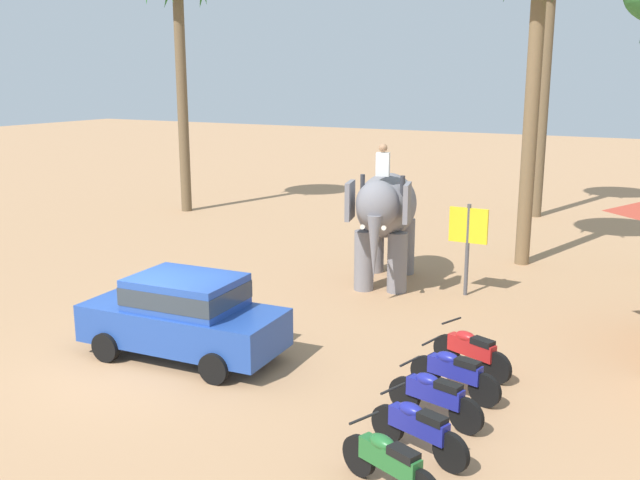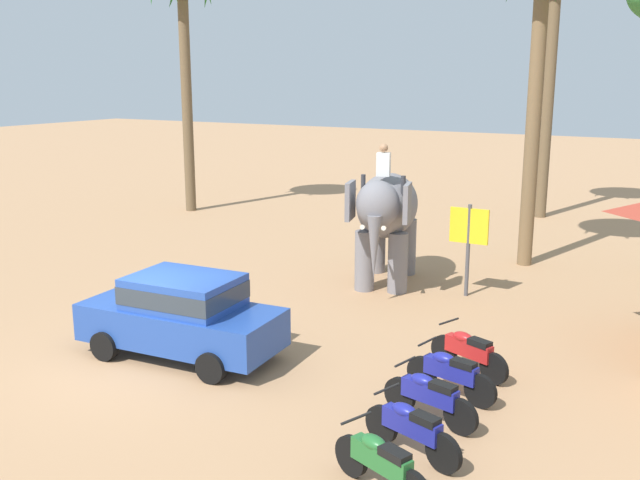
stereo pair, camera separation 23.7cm
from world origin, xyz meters
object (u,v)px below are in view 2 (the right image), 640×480
at_px(elephant_with_mahout, 386,212).
at_px(motorcycle_mid_row, 429,396).
at_px(motorcycle_far_in_row, 468,351).
at_px(motorcycle_second_in_row, 411,428).
at_px(signboard_yellow, 469,232).
at_px(car_sedan_foreground, 182,313).
at_px(motorcycle_fourth_in_row, 450,373).
at_px(motorcycle_nearest_camera, 381,462).

xyz_separation_m(elephant_with_mahout, motorcycle_mid_row, (3.93, -7.01, -1.53)).
distance_m(elephant_with_mahout, motorcycle_far_in_row, 6.35).
distance_m(motorcycle_second_in_row, motorcycle_mid_row, 1.17).
xyz_separation_m(elephant_with_mahout, signboard_yellow, (2.29, 0.04, -0.30)).
distance_m(motorcycle_mid_row, motorcycle_far_in_row, 2.22).
height_order(car_sedan_foreground, elephant_with_mahout, elephant_with_mahout).
bearing_deg(motorcycle_fourth_in_row, car_sedan_foreground, -171.51).
distance_m(elephant_with_mahout, signboard_yellow, 2.31).
bearing_deg(motorcycle_mid_row, motorcycle_nearest_camera, -85.96).
height_order(motorcycle_far_in_row, signboard_yellow, signboard_yellow).
relative_size(car_sedan_foreground, motorcycle_nearest_camera, 2.45).
xyz_separation_m(elephant_with_mahout, motorcycle_second_in_row, (4.08, -8.17, -1.53)).
distance_m(car_sedan_foreground, motorcycle_nearest_camera, 6.10).
xyz_separation_m(elephant_with_mahout, motorcycle_far_in_row, (3.88, -4.79, -1.53)).
xyz_separation_m(motorcycle_nearest_camera, motorcycle_far_in_row, (-0.21, 4.50, 0.00)).
height_order(motorcycle_second_in_row, signboard_yellow, signboard_yellow).
bearing_deg(signboard_yellow, motorcycle_nearest_camera, -79.06).
xyz_separation_m(motorcycle_nearest_camera, motorcycle_mid_row, (-0.16, 2.27, 0.00)).
height_order(motorcycle_nearest_camera, motorcycle_far_in_row, same).
relative_size(motorcycle_fourth_in_row, motorcycle_far_in_row, 1.04).
distance_m(elephant_with_mahout, motorcycle_fourth_in_row, 7.28).
xyz_separation_m(motorcycle_mid_row, motorcycle_far_in_row, (-0.05, 2.22, 0.00)).
distance_m(motorcycle_nearest_camera, motorcycle_mid_row, 2.28).
distance_m(motorcycle_nearest_camera, motorcycle_fourth_in_row, 3.35).
bearing_deg(motorcycle_far_in_row, signboard_yellow, 108.21).
height_order(motorcycle_second_in_row, motorcycle_fourth_in_row, same).
relative_size(motorcycle_mid_row, signboard_yellow, 0.74).
bearing_deg(motorcycle_mid_row, motorcycle_fourth_in_row, 90.55).
relative_size(elephant_with_mahout, motorcycle_mid_row, 2.27).
distance_m(motorcycle_far_in_row, signboard_yellow, 5.23).
relative_size(motorcycle_second_in_row, motorcycle_mid_row, 0.98).
distance_m(car_sedan_foreground, motorcycle_second_in_row, 5.73).
relative_size(motorcycle_nearest_camera, signboard_yellow, 0.71).
height_order(elephant_with_mahout, motorcycle_mid_row, elephant_with_mahout).
bearing_deg(motorcycle_second_in_row, motorcycle_fourth_in_row, 94.22).
xyz_separation_m(car_sedan_foreground, motorcycle_fourth_in_row, (5.36, 0.80, -0.46)).
bearing_deg(motorcycle_mid_row, elephant_with_mahout, 119.26).
xyz_separation_m(motorcycle_second_in_row, motorcycle_mid_row, (-0.15, 1.16, 0.00)).
distance_m(motorcycle_fourth_in_row, motorcycle_far_in_row, 1.15).
height_order(motorcycle_nearest_camera, motorcycle_mid_row, same).
relative_size(elephant_with_mahout, motorcycle_second_in_row, 2.31).
height_order(motorcycle_mid_row, motorcycle_far_in_row, same).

